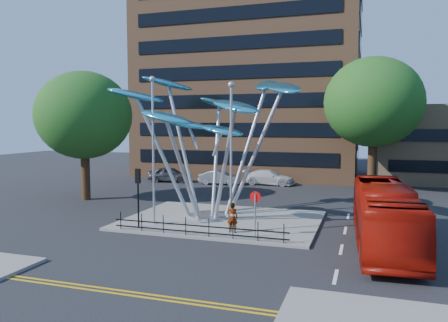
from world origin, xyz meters
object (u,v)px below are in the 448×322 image
(traffic_light_island, at_px, (138,185))
(pedestrian, at_px, (232,217))
(parked_car_left, at_px, (170,174))
(leaf_sculpture, at_px, (210,113))
(street_lamp_left, at_px, (153,137))
(tree_right, at_px, (373,102))
(red_bus, at_px, (384,215))
(parked_car_right, at_px, (269,177))
(tree_left, at_px, (84,115))
(street_lamp_right, at_px, (231,143))
(no_entry_sign_island, at_px, (255,206))
(parked_car_mid, at_px, (220,178))

(traffic_light_island, xyz_separation_m, pedestrian, (5.59, 0.47, -1.62))
(parked_car_left, bearing_deg, leaf_sculpture, -152.73)
(street_lamp_left, xyz_separation_m, traffic_light_island, (-0.50, -1.00, -2.74))
(pedestrian, bearing_deg, tree_right, -115.13)
(red_bus, xyz_separation_m, parked_car_left, (-20.57, 18.44, -0.79))
(red_bus, distance_m, parked_car_right, 22.11)
(tree_left, relative_size, pedestrian, 6.11)
(street_lamp_right, xyz_separation_m, parked_car_left, (-12.57, 18.79, -4.31))
(street_lamp_left, bearing_deg, street_lamp_right, -5.71)
(leaf_sculpture, relative_size, red_bus, 1.13)
(tree_right, xyz_separation_m, parked_car_left, (-20.07, -0.21, -7.25))
(pedestrian, distance_m, parked_car_right, 20.11)
(tree_right, relative_size, pedestrian, 7.17)
(tree_right, xyz_separation_m, parked_car_right, (-9.71, 0.94, -7.30))
(street_lamp_left, xyz_separation_m, parked_car_left, (-7.57, 18.29, -4.57))
(no_entry_sign_island, bearing_deg, street_lamp_left, 171.39)
(leaf_sculpture, distance_m, traffic_light_island, 6.65)
(street_lamp_right, height_order, pedestrian, street_lamp_right)
(tree_right, distance_m, parked_car_left, 21.34)
(traffic_light_island, distance_m, red_bus, 13.57)
(traffic_light_island, height_order, pedestrian, traffic_light_island)
(red_bus, xyz_separation_m, pedestrian, (-7.91, -0.39, -0.58))
(leaf_sculpture, distance_m, street_lamp_left, 4.28)
(tree_left, bearing_deg, leaf_sculpture, -15.55)
(parked_car_right, bearing_deg, parked_car_mid, 108.69)
(parked_car_left, bearing_deg, street_lamp_left, -163.74)
(street_lamp_left, xyz_separation_m, parked_car_mid, (-1.94, 18.09, -4.66))
(red_bus, bearing_deg, parked_car_left, 134.77)
(street_lamp_left, xyz_separation_m, pedestrian, (5.09, -0.53, -4.36))
(parked_car_left, distance_m, parked_car_right, 10.43)
(red_bus, relative_size, parked_car_mid, 2.68)
(leaf_sculpture, relative_size, parked_car_left, 2.76)
(no_entry_sign_island, distance_m, red_bus, 6.56)
(no_entry_sign_island, height_order, parked_car_mid, no_entry_sign_island)
(pedestrian, bearing_deg, no_entry_sign_island, 158.45)
(traffic_light_island, bearing_deg, tree_right, 56.31)
(street_lamp_right, bearing_deg, tree_left, 154.23)
(parked_car_mid, bearing_deg, tree_right, -92.77)
(tree_right, height_order, traffic_light_island, tree_right)
(no_entry_sign_island, bearing_deg, parked_car_left, 126.13)
(no_entry_sign_island, xyz_separation_m, red_bus, (6.50, 0.84, -0.24))
(tree_right, relative_size, red_bus, 1.07)
(street_lamp_right, relative_size, pedestrian, 4.91)
(pedestrian, relative_size, parked_car_left, 0.37)
(street_lamp_left, bearing_deg, parked_car_left, 112.49)
(traffic_light_island, relative_size, parked_car_mid, 0.81)
(tree_left, bearing_deg, street_lamp_left, -34.38)
(tree_right, distance_m, no_entry_sign_island, 21.31)
(tree_left, relative_size, red_bus, 0.91)
(street_lamp_right, distance_m, red_bus, 8.75)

